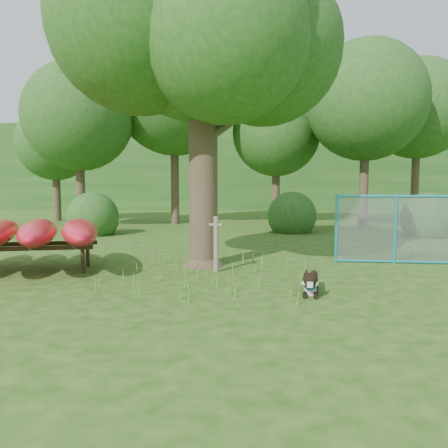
# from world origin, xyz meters

# --- Properties ---
(ground) EXTENTS (80.00, 80.00, 0.00)m
(ground) POSITION_xyz_m (0.00, 0.00, 0.00)
(ground) COLOR #21440D
(ground) RESTS_ON ground
(oak_tree) EXTENTS (6.04, 5.27, 7.68)m
(oak_tree) POSITION_xyz_m (-0.38, 2.13, 5.12)
(oak_tree) COLOR #3D3021
(oak_tree) RESTS_ON ground
(wooden_post) EXTENTS (0.31, 0.15, 1.13)m
(wooden_post) POSITION_xyz_m (0.01, 1.48, 0.60)
(wooden_post) COLOR #6C6251
(wooden_post) RESTS_ON ground
(kayak_rack) EXTENTS (4.12, 3.69, 1.05)m
(kayak_rack) POSITION_xyz_m (-3.98, 1.06, 0.80)
(kayak_rack) COLOR black
(kayak_rack) RESTS_ON ground
(husky_dog) EXTENTS (0.34, 1.04, 0.46)m
(husky_dog) POSITION_xyz_m (1.74, -0.16, 0.16)
(husky_dog) COLOR black
(husky_dog) RESTS_ON ground
(fence_section) EXTENTS (2.64, 0.14, 2.57)m
(fence_section) POSITION_xyz_m (3.90, 2.74, 0.77)
(fence_section) COLOR teal
(fence_section) RESTS_ON ground
(wildflower_clump) EXTENTS (0.11, 0.10, 0.23)m
(wildflower_clump) POSITION_xyz_m (1.61, -0.34, 0.18)
(wildflower_clump) COLOR #598F2F
(wildflower_clump) RESTS_ON ground
(bg_tree_a) EXTENTS (4.40, 4.40, 6.70)m
(bg_tree_a) POSITION_xyz_m (-6.50, 10.00, 4.48)
(bg_tree_a) COLOR #3D3021
(bg_tree_a) RESTS_ON ground
(bg_tree_b) EXTENTS (5.20, 5.20, 8.22)m
(bg_tree_b) POSITION_xyz_m (-3.00, 12.00, 5.61)
(bg_tree_b) COLOR #3D3021
(bg_tree_b) RESTS_ON ground
(bg_tree_c) EXTENTS (4.00, 4.00, 6.12)m
(bg_tree_c) POSITION_xyz_m (1.50, 13.00, 4.11)
(bg_tree_c) COLOR #3D3021
(bg_tree_c) RESTS_ON ground
(bg_tree_d) EXTENTS (4.80, 4.80, 7.50)m
(bg_tree_d) POSITION_xyz_m (5.00, 11.00, 5.08)
(bg_tree_d) COLOR #3D3021
(bg_tree_d) RESTS_ON ground
(bg_tree_e) EXTENTS (4.60, 4.60, 7.55)m
(bg_tree_e) POSITION_xyz_m (8.00, 14.00, 5.23)
(bg_tree_e) COLOR #3D3021
(bg_tree_e) RESTS_ON ground
(bg_tree_f) EXTENTS (3.60, 3.60, 5.55)m
(bg_tree_f) POSITION_xyz_m (-9.00, 13.00, 3.73)
(bg_tree_f) COLOR #3D3021
(bg_tree_f) RESTS_ON ground
(shrub_left) EXTENTS (1.80, 1.80, 1.80)m
(shrub_left) POSITION_xyz_m (-5.00, 7.50, 0.00)
(shrub_left) COLOR #204F19
(shrub_left) RESTS_ON ground
(shrub_right) EXTENTS (1.80, 1.80, 1.80)m
(shrub_right) POSITION_xyz_m (6.50, 8.00, 0.00)
(shrub_right) COLOR #204F19
(shrub_right) RESTS_ON ground
(shrub_mid) EXTENTS (1.80, 1.80, 1.80)m
(shrub_mid) POSITION_xyz_m (2.00, 9.00, 0.00)
(shrub_mid) COLOR #204F19
(shrub_mid) RESTS_ON ground
(wooded_hillside) EXTENTS (80.00, 12.00, 6.00)m
(wooded_hillside) POSITION_xyz_m (0.00, 28.00, 3.00)
(wooded_hillside) COLOR #204F19
(wooded_hillside) RESTS_ON ground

